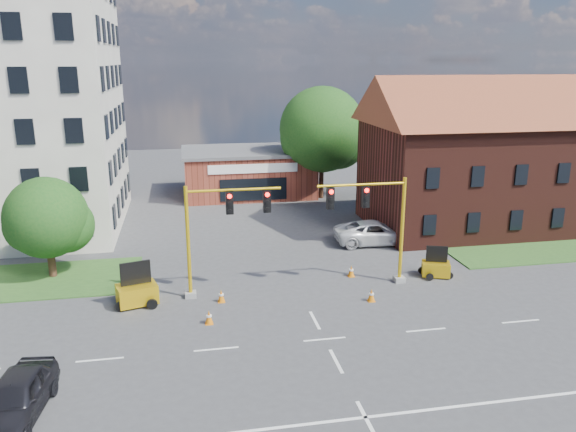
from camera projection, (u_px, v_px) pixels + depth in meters
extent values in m
plane|color=#3F3F41|center=(325.00, 339.00, 25.97)|extent=(120.00, 120.00, 0.00)
cube|color=#2C521F|center=(551.00, 252.00, 37.68)|extent=(14.00, 4.00, 0.08)
cube|color=maroon|center=(248.00, 173.00, 53.84)|extent=(12.00, 8.00, 4.00)
cube|color=#555557|center=(248.00, 151.00, 53.27)|extent=(12.40, 8.40, 0.30)
cube|color=white|center=(253.00, 169.00, 49.69)|extent=(8.00, 0.10, 0.80)
cube|color=black|center=(254.00, 189.00, 50.20)|extent=(6.00, 0.10, 2.00)
cube|color=#431B14|center=(501.00, 174.00, 43.25)|extent=(20.00, 10.00, 8.00)
cylinder|color=#3C2316|center=(321.00, 174.00, 52.09)|extent=(0.44, 0.44, 4.53)
sphere|color=#184A16|center=(322.00, 130.00, 50.98)|extent=(7.80, 7.80, 7.80)
sphere|color=#184A16|center=(338.00, 140.00, 51.82)|extent=(5.46, 5.46, 5.46)
cylinder|color=#3C2316|center=(51.00, 256.00, 33.08)|extent=(0.44, 0.44, 2.61)
sphere|color=#184A16|center=(46.00, 218.00, 32.44)|extent=(4.74, 4.74, 4.74)
sphere|color=#184A16|center=(66.00, 225.00, 33.05)|extent=(3.32, 3.32, 3.32)
cube|color=gray|center=(191.00, 295.00, 30.55)|extent=(0.60, 0.60, 0.30)
cylinder|color=yellow|center=(188.00, 243.00, 29.76)|extent=(0.20, 0.20, 6.20)
cylinder|color=yellow|center=(234.00, 190.00, 29.45)|extent=(5.00, 0.14, 0.14)
cube|color=black|center=(229.00, 203.00, 29.59)|extent=(0.40, 0.32, 1.20)
cube|color=black|center=(267.00, 201.00, 29.95)|extent=(0.40, 0.32, 1.20)
sphere|color=#FF0C07|center=(230.00, 196.00, 29.32)|extent=(0.24, 0.24, 0.24)
cube|color=gray|center=(399.00, 279.00, 32.68)|extent=(0.60, 0.60, 0.30)
cylinder|color=yellow|center=(402.00, 231.00, 31.89)|extent=(0.20, 0.20, 6.20)
cylinder|color=yellow|center=(362.00, 185.00, 30.70)|extent=(5.00, 0.14, 0.14)
cube|color=black|center=(365.00, 197.00, 30.93)|extent=(0.40, 0.32, 1.20)
cube|color=black|center=(330.00, 198.00, 30.57)|extent=(0.40, 0.32, 1.20)
sphere|color=#FF0C07|center=(367.00, 190.00, 30.65)|extent=(0.24, 0.24, 0.24)
cube|color=yellow|center=(137.00, 294.00, 29.49)|extent=(2.30, 1.84, 1.01)
cube|color=black|center=(135.00, 273.00, 29.18)|extent=(1.54, 0.56, 1.23)
cube|color=yellow|center=(436.00, 269.00, 33.40)|extent=(1.85, 1.53, 0.80)
cube|color=black|center=(437.00, 254.00, 33.15)|extent=(1.20, 0.51, 0.97)
cube|color=orange|center=(209.00, 323.00, 27.50)|extent=(0.38, 0.38, 0.04)
cone|color=orange|center=(209.00, 317.00, 27.41)|extent=(0.40, 0.40, 0.70)
cylinder|color=white|center=(209.00, 316.00, 27.39)|extent=(0.27, 0.27, 0.09)
cube|color=orange|center=(221.00, 302.00, 29.98)|extent=(0.38, 0.38, 0.04)
cone|color=orange|center=(221.00, 296.00, 29.89)|extent=(0.40, 0.40, 0.70)
cylinder|color=white|center=(221.00, 295.00, 29.87)|extent=(0.27, 0.27, 0.09)
cube|color=orange|center=(371.00, 301.00, 30.07)|extent=(0.38, 0.38, 0.04)
cone|color=orange|center=(371.00, 295.00, 29.98)|extent=(0.40, 0.40, 0.70)
cylinder|color=white|center=(371.00, 294.00, 29.97)|extent=(0.27, 0.27, 0.09)
cube|color=orange|center=(351.00, 276.00, 33.50)|extent=(0.38, 0.38, 0.04)
cone|color=orange|center=(351.00, 271.00, 33.41)|extent=(0.40, 0.40, 0.70)
cylinder|color=white|center=(351.00, 270.00, 33.40)|extent=(0.27, 0.27, 0.09)
imported|color=white|center=(376.00, 232.00, 39.38)|extent=(5.89, 2.94, 1.60)
imported|color=black|center=(16.00, 397.00, 20.12)|extent=(2.42, 4.91, 1.61)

